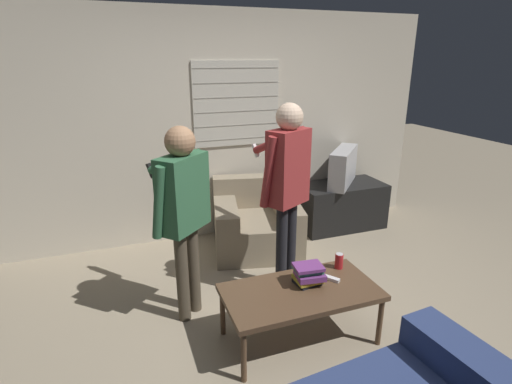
% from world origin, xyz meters
% --- Properties ---
extents(ground_plane, '(16.00, 16.00, 0.00)m').
position_xyz_m(ground_plane, '(0.00, 0.00, 0.00)').
color(ground_plane, gray).
extents(wall_back, '(5.20, 0.08, 2.55)m').
position_xyz_m(wall_back, '(0.01, 2.03, 1.28)').
color(wall_back, beige).
rests_on(wall_back, ground_plane).
extents(armchair_beige, '(1.09, 1.10, 0.74)m').
position_xyz_m(armchair_beige, '(0.26, 1.49, 0.29)').
color(armchair_beige, gray).
rests_on(armchair_beige, ground_plane).
extents(coffee_table, '(1.14, 0.59, 0.43)m').
position_xyz_m(coffee_table, '(0.03, -0.11, 0.39)').
color(coffee_table, brown).
rests_on(coffee_table, ground_plane).
extents(tv_stand, '(1.06, 0.55, 0.56)m').
position_xyz_m(tv_stand, '(1.45, 1.66, 0.28)').
color(tv_stand, black).
rests_on(tv_stand, ground_plane).
extents(tv, '(0.66, 0.69, 0.44)m').
position_xyz_m(tv, '(1.45, 1.66, 0.78)').
color(tv, '#B2B2B7').
rests_on(tv, tv_stand).
extents(person_left_standing, '(0.50, 0.79, 1.58)m').
position_xyz_m(person_left_standing, '(-0.70, 0.49, 1.01)').
color(person_left_standing, '#4C4233').
rests_on(person_left_standing, ground_plane).
extents(person_right_standing, '(0.49, 0.80, 1.71)m').
position_xyz_m(person_right_standing, '(0.20, 0.57, 1.08)').
color(person_right_standing, black).
rests_on(person_right_standing, ground_plane).
extents(book_stack, '(0.24, 0.22, 0.16)m').
position_xyz_m(book_stack, '(0.12, -0.05, 0.51)').
color(book_stack, black).
rests_on(book_stack, coffee_table).
extents(soda_can, '(0.07, 0.07, 0.13)m').
position_xyz_m(soda_can, '(0.46, 0.07, 0.49)').
color(soda_can, red).
rests_on(soda_can, coffee_table).
extents(spare_remote, '(0.11, 0.13, 0.02)m').
position_xyz_m(spare_remote, '(0.31, -0.07, 0.44)').
color(spare_remote, white).
rests_on(spare_remote, coffee_table).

